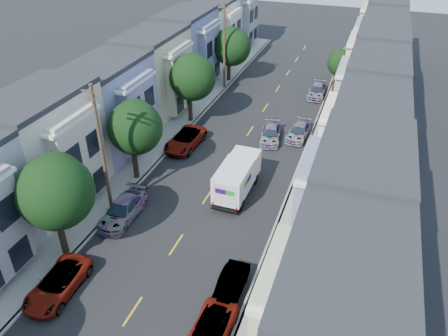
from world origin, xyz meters
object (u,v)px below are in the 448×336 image
at_px(parked_right_c, 299,132).
at_px(fedex_truck, 237,176).
at_px(tree_e, 231,47).
at_px(tree_b, 55,192).
at_px(utility_pole_near, 102,151).
at_px(lead_sedan, 271,134).
at_px(tree_c, 134,128).
at_px(utility_pole_far, 224,47).
at_px(parked_left_d, 185,140).
at_px(parked_left_b, 58,284).
at_px(parked_right_a, 210,332).
at_px(tree_d, 192,77).
at_px(parked_right_b, 230,287).
at_px(parked_left_c, 123,210).
at_px(tree_far_r, 340,63).
at_px(parked_right_d, 317,91).

bearing_deg(parked_right_c, fedex_truck, -100.06).
xyz_separation_m(tree_e, fedex_truck, (8.36, -23.36, -2.87)).
xyz_separation_m(tree_b, utility_pole_near, (0.00, 5.22, 0.04)).
bearing_deg(lead_sedan, fedex_truck, -101.54).
bearing_deg(tree_e, tree_b, -90.00).
bearing_deg(tree_c, parked_right_c, 46.45).
distance_m(utility_pole_far, fedex_truck, 22.66).
xyz_separation_m(tree_e, parked_left_d, (1.40, -17.75, -3.70)).
xyz_separation_m(parked_left_b, parked_right_a, (9.80, -0.12, -0.05)).
bearing_deg(tree_d, utility_pole_near, -89.99).
bearing_deg(tree_c, parked_right_b, -39.97).
bearing_deg(parked_left_b, tree_c, 94.20).
relative_size(tree_d, fedex_truck, 1.23).
distance_m(tree_d, parked_right_b, 24.17).
bearing_deg(tree_b, tree_c, 90.00).
distance_m(tree_b, tree_c, 9.69).
relative_size(utility_pole_near, parked_left_c, 2.05).
distance_m(tree_c, utility_pole_near, 4.48).
relative_size(parked_left_b, parked_right_a, 1.08).
relative_size(tree_d, parked_left_b, 1.51).
xyz_separation_m(tree_e, parked_right_b, (11.20, -33.52, -3.80)).
distance_m(tree_c, parked_left_b, 13.38).
relative_size(tree_c, lead_sedan, 1.62).
height_order(tree_b, parked_right_b, tree_b).
xyz_separation_m(tree_d, lead_sedan, (8.70, -1.28, -4.24)).
bearing_deg(tree_c, tree_e, 90.00).
xyz_separation_m(tree_b, parked_left_b, (1.40, -2.94, -4.44)).
relative_size(tree_c, parked_left_d, 1.31).
height_order(utility_pole_far, lead_sedan, utility_pole_far).
height_order(tree_d, utility_pole_near, utility_pole_near).
height_order(utility_pole_near, fedex_truck, utility_pole_near).
distance_m(tree_b, tree_e, 33.83).
height_order(tree_d, tree_far_r, tree_d).
distance_m(tree_e, utility_pole_far, 2.69).
bearing_deg(lead_sedan, parked_left_b, -117.14).
height_order(lead_sedan, parked_right_d, parked_right_d).
bearing_deg(fedex_truck, parked_right_c, 76.22).
bearing_deg(tree_e, tree_c, -90.00).
bearing_deg(parked_right_d, tree_e, 172.34).
bearing_deg(lead_sedan, parked_right_b, -92.26).
xyz_separation_m(tree_c, parked_left_b, (1.40, -12.64, -4.17)).
bearing_deg(tree_b, tree_d, 90.00).
bearing_deg(lead_sedan, tree_b, -123.00).
bearing_deg(parked_right_b, tree_e, 108.33).
distance_m(utility_pole_near, utility_pole_far, 26.00).
relative_size(tree_e, fedex_truck, 1.15).
bearing_deg(parked_right_d, parked_right_b, -90.84).
distance_m(parked_left_b, parked_right_a, 9.80).
bearing_deg(tree_d, lead_sedan, -8.39).
bearing_deg(parked_right_a, tree_far_r, 88.20).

